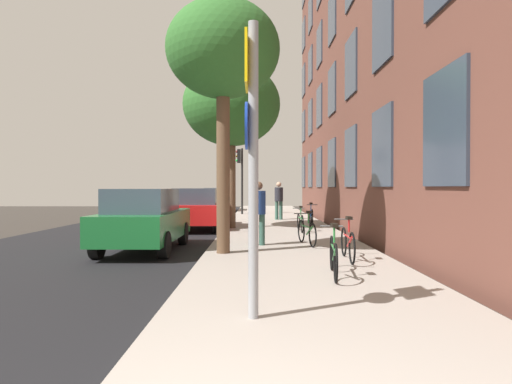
{
  "coord_description": "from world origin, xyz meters",
  "views": [
    {
      "loc": [
        0.22,
        -1.67,
        1.66
      ],
      "look_at": [
        0.27,
        11.31,
        1.53
      ],
      "focal_mm": 29.88,
      "sensor_mm": 36.0,
      "label": 1
    }
  ],
  "objects_px": {
    "sign_post": "(250,148)",
    "bicycle_1": "(346,243)",
    "bicycle_2": "(305,231)",
    "tree_near": "(221,52)",
    "bicycle_0": "(332,255)",
    "car_2": "(216,199)",
    "bicycle_4": "(310,217)",
    "car_1": "(196,208)",
    "car_0": "(142,219)",
    "bicycle_3": "(299,221)",
    "tree_far": "(230,105)",
    "traffic_light": "(239,169)",
    "pedestrian_1": "(277,198)",
    "pedestrian_0": "(257,209)"
  },
  "relations": [
    {
      "from": "tree_near",
      "to": "sign_post",
      "type": "bearing_deg",
      "value": -81.81
    },
    {
      "from": "pedestrian_1",
      "to": "car_2",
      "type": "bearing_deg",
      "value": 113.43
    },
    {
      "from": "bicycle_2",
      "to": "pedestrian_1",
      "type": "distance_m",
      "value": 9.05
    },
    {
      "from": "sign_post",
      "to": "traffic_light",
      "type": "bearing_deg",
      "value": 92.48
    },
    {
      "from": "tree_near",
      "to": "bicycle_2",
      "type": "bearing_deg",
      "value": 33.77
    },
    {
      "from": "pedestrian_0",
      "to": "pedestrian_1",
      "type": "distance_m",
      "value": 9.17
    },
    {
      "from": "car_1",
      "to": "car_2",
      "type": "bearing_deg",
      "value": 91.57
    },
    {
      "from": "tree_near",
      "to": "bicycle_0",
      "type": "bearing_deg",
      "value": -51.12
    },
    {
      "from": "bicycle_1",
      "to": "bicycle_3",
      "type": "height_order",
      "value": "bicycle_1"
    },
    {
      "from": "bicycle_4",
      "to": "pedestrian_0",
      "type": "height_order",
      "value": "pedestrian_0"
    },
    {
      "from": "bicycle_2",
      "to": "car_2",
      "type": "xyz_separation_m",
      "value": [
        -3.99,
        17.6,
        0.36
      ]
    },
    {
      "from": "pedestrian_0",
      "to": "car_2",
      "type": "bearing_deg",
      "value": 98.63
    },
    {
      "from": "sign_post",
      "to": "car_0",
      "type": "distance_m",
      "value": 6.78
    },
    {
      "from": "tree_near",
      "to": "bicycle_0",
      "type": "relative_size",
      "value": 3.44
    },
    {
      "from": "pedestrian_1",
      "to": "tree_near",
      "type": "bearing_deg",
      "value": -100.16
    },
    {
      "from": "bicycle_4",
      "to": "bicycle_1",
      "type": "bearing_deg",
      "value": -91.6
    },
    {
      "from": "car_1",
      "to": "pedestrian_0",
      "type": "bearing_deg",
      "value": -65.94
    },
    {
      "from": "bicycle_2",
      "to": "bicycle_3",
      "type": "height_order",
      "value": "bicycle_2"
    },
    {
      "from": "sign_post",
      "to": "bicycle_1",
      "type": "height_order",
      "value": "sign_post"
    },
    {
      "from": "tree_near",
      "to": "car_2",
      "type": "bearing_deg",
      "value": 95.53
    },
    {
      "from": "car_0",
      "to": "bicycle_2",
      "type": "bearing_deg",
      "value": 5.61
    },
    {
      "from": "sign_post",
      "to": "bicycle_3",
      "type": "xyz_separation_m",
      "value": [
        1.61,
        9.89,
        -1.66
      ]
    },
    {
      "from": "sign_post",
      "to": "bicycle_0",
      "type": "height_order",
      "value": "sign_post"
    },
    {
      "from": "tree_near",
      "to": "bicycle_4",
      "type": "xyz_separation_m",
      "value": [
        2.94,
        6.61,
        -4.35
      ]
    },
    {
      "from": "bicycle_0",
      "to": "pedestrian_0",
      "type": "distance_m",
      "value": 4.23
    },
    {
      "from": "tree_far",
      "to": "bicycle_1",
      "type": "xyz_separation_m",
      "value": [
        2.88,
        -7.23,
        -4.32
      ]
    },
    {
      "from": "tree_near",
      "to": "bicycle_1",
      "type": "xyz_separation_m",
      "value": [
        2.72,
        -1.0,
        -4.36
      ]
    },
    {
      "from": "tree_far",
      "to": "bicycle_4",
      "type": "distance_m",
      "value": 5.32
    },
    {
      "from": "sign_post",
      "to": "bicycle_4",
      "type": "relative_size",
      "value": 2.14
    },
    {
      "from": "bicycle_4",
      "to": "car_0",
      "type": "relative_size",
      "value": 0.41
    },
    {
      "from": "pedestrian_0",
      "to": "pedestrian_1",
      "type": "xyz_separation_m",
      "value": [
        1.03,
        9.11,
        0.06
      ]
    },
    {
      "from": "pedestrian_0",
      "to": "car_1",
      "type": "bearing_deg",
      "value": 114.06
    },
    {
      "from": "bicycle_4",
      "to": "car_1",
      "type": "bearing_deg",
      "value": -179.84
    },
    {
      "from": "bicycle_2",
      "to": "car_1",
      "type": "bearing_deg",
      "value": 125.25
    },
    {
      "from": "bicycle_2",
      "to": "tree_near",
      "type": "bearing_deg",
      "value": -146.23
    },
    {
      "from": "bicycle_2",
      "to": "car_0",
      "type": "xyz_separation_m",
      "value": [
        -4.27,
        -0.42,
        0.36
      ]
    },
    {
      "from": "pedestrian_1",
      "to": "car_0",
      "type": "distance_m",
      "value": 10.26
    },
    {
      "from": "traffic_light",
      "to": "tree_far",
      "type": "height_order",
      "value": "tree_far"
    },
    {
      "from": "tree_near",
      "to": "tree_far",
      "type": "bearing_deg",
      "value": 91.44
    },
    {
      "from": "bicycle_0",
      "to": "car_0",
      "type": "height_order",
      "value": "car_0"
    },
    {
      "from": "sign_post",
      "to": "car_2",
      "type": "bearing_deg",
      "value": 96.09
    },
    {
      "from": "sign_post",
      "to": "bicycle_1",
      "type": "bearing_deg",
      "value": 63.4
    },
    {
      "from": "sign_post",
      "to": "bicycle_2",
      "type": "bearing_deg",
      "value": 77.51
    },
    {
      "from": "traffic_light",
      "to": "bicycle_3",
      "type": "height_order",
      "value": "traffic_light"
    },
    {
      "from": "bicycle_2",
      "to": "pedestrian_1",
      "type": "bearing_deg",
      "value": 91.72
    },
    {
      "from": "pedestrian_0",
      "to": "car_0",
      "type": "distance_m",
      "value": 3.0
    },
    {
      "from": "bicycle_1",
      "to": "tree_far",
      "type": "bearing_deg",
      "value": 111.71
    },
    {
      "from": "bicycle_0",
      "to": "car_2",
      "type": "distance_m",
      "value": 22.03
    },
    {
      "from": "bicycle_0",
      "to": "car_0",
      "type": "bearing_deg",
      "value": 139.38
    },
    {
      "from": "pedestrian_1",
      "to": "sign_post",
      "type": "bearing_deg",
      "value": -94.27
    }
  ]
}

